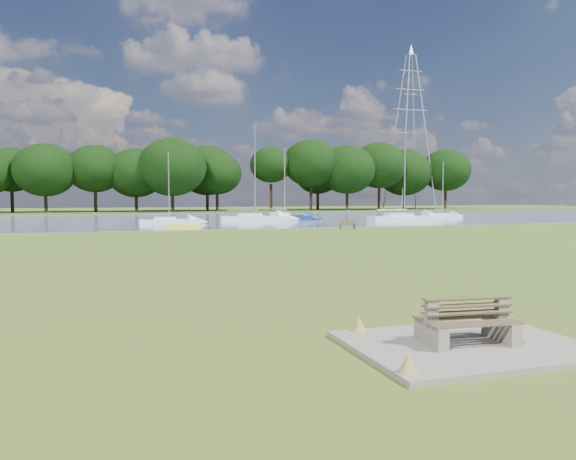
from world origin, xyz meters
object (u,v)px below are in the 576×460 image
object	(u,v)px
bench_pair	(467,323)
kayak	(182,227)
pylon	(410,107)
riverbank_bench	(348,224)
sailboat_0	(403,217)
sailboat_6	(168,220)
sailboat_5	(284,215)
sailboat_7	(442,215)
sailboat_2	(254,216)

from	to	relation	value
bench_pair	kayak	xyz separation A→B (m)	(-0.36, 38.00, -0.27)
kayak	pylon	bearing A→B (deg)	50.49
riverbank_bench	sailboat_0	world-z (taller)	sailboat_0
kayak	bench_pair	bearing A→B (deg)	-82.87
pylon	sailboat_6	size ratio (longest dim) A/B	4.45
sailboat_5	sailboat_0	bearing A→B (deg)	-13.39
kayak	sailboat_7	world-z (taller)	sailboat_7
pylon	sailboat_5	world-z (taller)	pylon
sailboat_6	sailboat_7	bearing A→B (deg)	4.30
sailboat_0	sailboat_6	size ratio (longest dim) A/B	1.47
bench_pair	sailboat_5	size ratio (longest dim) A/B	0.22
riverbank_bench	kayak	xyz separation A→B (m)	(-12.95, 4.40, -0.22)
sailboat_2	riverbank_bench	bearing A→B (deg)	-69.98
bench_pair	sailboat_7	bearing A→B (deg)	62.77
sailboat_0	sailboat_2	bearing A→B (deg)	158.41
riverbank_bench	sailboat_7	bearing A→B (deg)	45.64
bench_pair	sailboat_5	bearing A→B (deg)	81.77
sailboat_5	sailboat_6	distance (m)	14.10
kayak	sailboat_5	distance (m)	18.18
bench_pair	sailboat_0	xyz separation A→B (m)	(23.26, 43.35, 0.11)
sailboat_2	sailboat_5	bearing A→B (deg)	26.42
bench_pair	sailboat_5	xyz separation A→B (m)	(12.52, 50.84, 0.08)
kayak	sailboat_7	bearing A→B (deg)	25.40
bench_pair	sailboat_2	xyz separation A→B (m)	(8.76, 49.47, 0.08)
pylon	sailboat_7	distance (m)	42.86
bench_pair	riverbank_bench	distance (m)	35.89
sailboat_0	riverbank_bench	bearing A→B (deg)	-136.30
sailboat_6	sailboat_7	size ratio (longest dim) A/B	1.02
riverbank_bench	sailboat_5	bearing A→B (deg)	97.05
bench_pair	kayak	world-z (taller)	bench_pair
riverbank_bench	pylon	bearing A→B (deg)	62.12
sailboat_2	bench_pair	bearing A→B (deg)	-93.62
riverbank_bench	kayak	bearing A→B (deg)	168.04
sailboat_0	sailboat_5	bearing A→B (deg)	146.41
sailboat_5	kayak	bearing A→B (deg)	-113.61
kayak	pylon	world-z (taller)	pylon
sailboat_7	sailboat_5	bearing A→B (deg)	158.88
sailboat_0	sailboat_2	world-z (taller)	sailboat_2
riverbank_bench	sailboat_6	size ratio (longest dim) A/B	0.21
sailboat_5	sailboat_7	size ratio (longest dim) A/B	1.19
sailboat_2	pylon	bearing A→B (deg)	48.16
riverbank_bench	kayak	distance (m)	13.68
riverbank_bench	sailboat_5	world-z (taller)	sailboat_5
kayak	sailboat_6	bearing A→B (deg)	98.73
sailboat_0	sailboat_6	world-z (taller)	sailboat_0
pylon	sailboat_7	size ratio (longest dim) A/B	4.52
sailboat_7	kayak	bearing A→B (deg)	-176.37
riverbank_bench	sailboat_7	world-z (taller)	sailboat_7
sailboat_2	sailboat_5	world-z (taller)	sailboat_2
sailboat_6	sailboat_7	distance (m)	32.33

